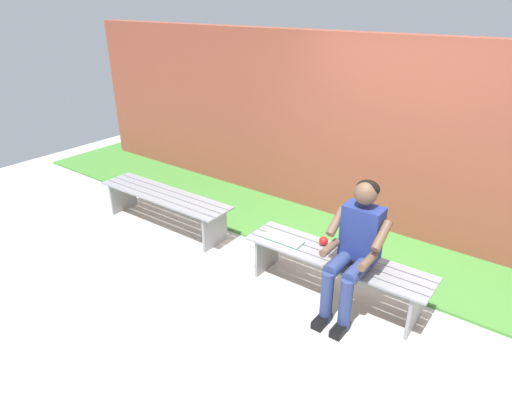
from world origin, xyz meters
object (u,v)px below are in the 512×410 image
Objects in this scene: bench_far at (165,201)px; book_open at (283,239)px; apple at (324,241)px; bench_near at (335,265)px; person_seated at (355,245)px.

bench_far is 1.81m from book_open.
book_open is (0.36, 0.16, -0.03)m from apple.
apple is at bearing -177.15° from bench_far.
person_seated reaches higher than bench_near.
person_seated is 0.81m from book_open.
bench_far is 4.54× the size of book_open.
bench_near is at bearing -25.15° from person_seated.
book_open is (0.56, 0.05, 0.11)m from bench_near.
book_open is at bearing 23.97° from apple.
apple is (-2.17, -0.11, 0.14)m from bench_far.
apple reaches higher than bench_near.
bench_far is 2.60m from person_seated.
bench_near is 0.57m from book_open.
bench_near is 0.96× the size of bench_far.
person_seated is at bearing 175.43° from book_open.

